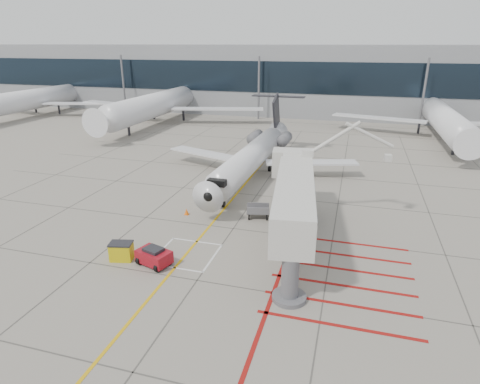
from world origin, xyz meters
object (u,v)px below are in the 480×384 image
(jet_bridge, at_px, (294,206))
(pushback_tug, at_px, (154,256))
(regional_jet, at_px, (246,148))
(spill_bin, at_px, (121,251))

(jet_bridge, bearing_deg, pushback_tug, -159.82)
(pushback_tug, bearing_deg, jet_bridge, 45.74)
(regional_jet, distance_m, jet_bridge, 15.33)
(regional_jet, distance_m, spill_bin, 18.87)
(regional_jet, height_order, spill_bin, regional_jet)
(jet_bridge, distance_m, pushback_tug, 10.33)
(regional_jet, relative_size, spill_bin, 19.77)
(regional_jet, bearing_deg, jet_bridge, -60.13)
(spill_bin, bearing_deg, regional_jet, 64.15)
(jet_bridge, bearing_deg, regional_jet, 110.58)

